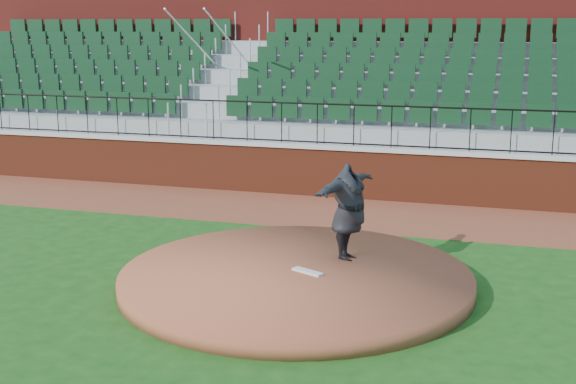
# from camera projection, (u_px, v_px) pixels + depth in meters

# --- Properties ---
(ground) EXTENTS (90.00, 90.00, 0.00)m
(ground) POSITION_uv_depth(u_px,v_px,m) (261.00, 289.00, 12.39)
(ground) COLOR #174313
(ground) RESTS_ON ground
(warning_track) EXTENTS (34.00, 3.20, 0.01)m
(warning_track) POSITION_uv_depth(u_px,v_px,m) (338.00, 212.00, 17.43)
(warning_track) COLOR brown
(warning_track) RESTS_ON ground
(field_wall) EXTENTS (34.00, 0.35, 1.20)m
(field_wall) POSITION_uv_depth(u_px,v_px,m) (353.00, 174.00, 18.80)
(field_wall) COLOR maroon
(field_wall) RESTS_ON ground
(wall_cap) EXTENTS (34.00, 0.45, 0.10)m
(wall_cap) POSITION_uv_depth(u_px,v_px,m) (353.00, 148.00, 18.66)
(wall_cap) COLOR #B7B7B7
(wall_cap) RESTS_ON field_wall
(wall_railing) EXTENTS (34.00, 0.05, 1.00)m
(wall_railing) POSITION_uv_depth(u_px,v_px,m) (354.00, 125.00, 18.54)
(wall_railing) COLOR black
(wall_railing) RESTS_ON wall_cap
(seating_stands) EXTENTS (34.00, 5.10, 4.60)m
(seating_stands) POSITION_uv_depth(u_px,v_px,m) (375.00, 95.00, 20.98)
(seating_stands) COLOR gray
(seating_stands) RESTS_ON ground
(concourse_wall) EXTENTS (34.00, 0.50, 5.50)m
(concourse_wall) POSITION_uv_depth(u_px,v_px,m) (392.00, 73.00, 23.49)
(concourse_wall) COLOR maroon
(concourse_wall) RESTS_ON ground
(pitchers_mound) EXTENTS (5.78, 5.78, 0.25)m
(pitchers_mound) POSITION_uv_depth(u_px,v_px,m) (296.00, 279.00, 12.50)
(pitchers_mound) COLOR brown
(pitchers_mound) RESTS_ON ground
(pitching_rubber) EXTENTS (0.57, 0.37, 0.04)m
(pitching_rubber) POSITION_uv_depth(u_px,v_px,m) (308.00, 272.00, 12.41)
(pitching_rubber) COLOR silver
(pitching_rubber) RESTS_ON pitchers_mound
(pitcher) EXTENTS (0.99, 2.13, 1.67)m
(pitcher) POSITION_uv_depth(u_px,v_px,m) (348.00, 212.00, 12.98)
(pitcher) COLOR black
(pitcher) RESTS_ON pitchers_mound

